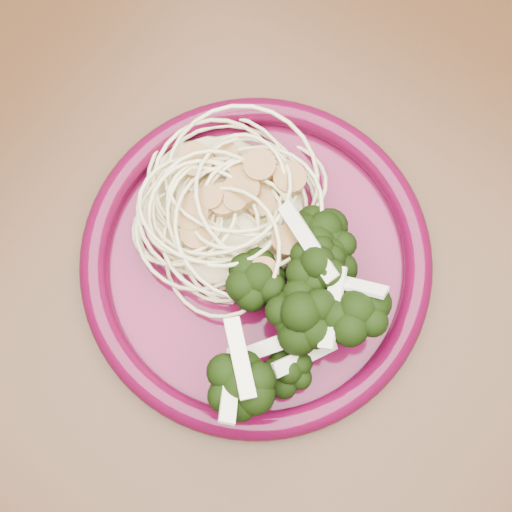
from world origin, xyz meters
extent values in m
plane|color=brown|center=(0.00, 0.00, 0.00)|extent=(3.50, 3.50, 0.00)
cube|color=#472814|center=(0.00, 0.00, 0.73)|extent=(1.20, 0.80, 0.04)
cylinder|color=#530927|center=(0.03, 0.05, 0.75)|extent=(0.30, 0.30, 0.01)
torus|color=#530525|center=(0.03, 0.05, 0.76)|extent=(0.31, 0.31, 0.02)
ellipsoid|color=#F6F0B2|center=(-0.01, 0.06, 0.77)|extent=(0.15, 0.14, 0.03)
ellipsoid|color=black|center=(0.07, 0.03, 0.78)|extent=(0.13, 0.16, 0.05)
camera|label=1|loc=(0.10, -0.05, 1.23)|focal=50.00mm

